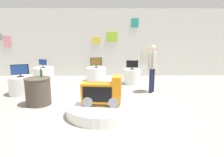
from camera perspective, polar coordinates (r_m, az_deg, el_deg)
ground_plane at (r=5.64m, az=-3.57°, el=-8.77°), size 30.00×30.00×0.00m
back_wall_display at (r=10.05m, az=-2.42°, el=9.79°), size 12.99×0.13×3.19m
main_display_pedestal at (r=5.33m, az=-2.87°, el=-8.56°), size 1.78×1.78×0.26m
novelty_firetruck_tv at (r=5.18m, az=-2.73°, el=-4.16°), size 1.02×0.52×0.74m
display_pedestal_left_rear at (r=9.41m, az=-18.38°, el=1.07°), size 0.87×0.87×0.61m
tv_on_left_rear at (r=9.33m, az=-18.58°, el=4.15°), size 0.42×0.19×0.37m
display_pedestal_center_rear at (r=8.97m, az=-4.38°, el=1.15°), size 0.86×0.86×0.61m
tv_on_center_rear at (r=8.88m, az=-4.44°, el=4.61°), size 0.50×0.17×0.43m
display_pedestal_right_rear at (r=8.55m, az=5.54°, el=0.57°), size 0.71×0.71×0.61m
tv_on_right_rear at (r=8.46m, az=5.62°, el=3.84°), size 0.48×0.22×0.36m
display_pedestal_far_right at (r=7.67m, az=-23.82°, el=-1.77°), size 0.83×0.83×0.61m
tv_on_far_right at (r=7.56m, az=-24.18°, el=2.09°), size 0.55×0.23×0.42m
side_table_round at (r=6.33m, az=-19.78°, el=-3.29°), size 0.74×0.74×0.79m
bottle_on_side_table at (r=6.32m, az=-19.03°, el=1.38°), size 0.06×0.06×0.28m
shopper_browsing_near_truck at (r=7.25m, az=11.14°, el=3.70°), size 0.37×0.49×1.66m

